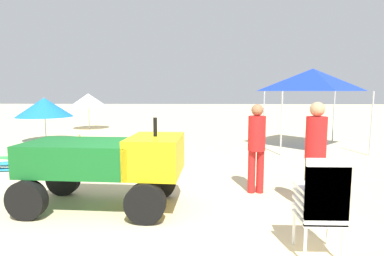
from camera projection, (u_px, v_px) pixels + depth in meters
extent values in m
plane|color=beige|center=(138.00, 221.00, 4.59)|extent=(80.00, 80.00, 0.00)
cube|color=#146023|center=(83.00, 157.00, 5.03)|extent=(1.86, 1.19, 0.50)
cube|color=yellow|center=(156.00, 155.00, 4.93)|extent=(0.86, 1.14, 0.60)
cylinder|color=black|center=(155.00, 127.00, 4.87)|extent=(0.06, 0.06, 0.30)
cylinder|color=black|center=(159.00, 181.00, 5.55)|extent=(0.61, 0.21, 0.60)
cylinder|color=black|center=(145.00, 204.00, 4.46)|extent=(0.61, 0.21, 0.60)
cylinder|color=black|center=(63.00, 179.00, 5.70)|extent=(0.61, 0.21, 0.60)
cylinder|color=black|center=(27.00, 200.00, 4.61)|extent=(0.61, 0.21, 0.60)
cube|color=white|center=(318.00, 218.00, 3.61)|extent=(0.48, 0.48, 0.04)
cube|color=white|center=(327.00, 209.00, 3.37)|extent=(0.48, 0.04, 0.40)
cube|color=white|center=(318.00, 211.00, 3.60)|extent=(0.48, 0.48, 0.04)
cube|color=white|center=(327.00, 201.00, 3.36)|extent=(0.48, 0.04, 0.40)
cube|color=white|center=(319.00, 203.00, 3.59)|extent=(0.48, 0.48, 0.04)
cube|color=white|center=(327.00, 193.00, 3.35)|extent=(0.48, 0.04, 0.40)
cube|color=white|center=(319.00, 196.00, 3.58)|extent=(0.48, 0.48, 0.04)
cube|color=white|center=(328.00, 185.00, 3.34)|extent=(0.48, 0.04, 0.40)
cube|color=white|center=(320.00, 188.00, 3.57)|extent=(0.48, 0.48, 0.04)
cube|color=white|center=(328.00, 177.00, 3.33)|extent=(0.48, 0.04, 0.40)
cylinder|color=white|center=(328.00, 229.00, 3.84)|extent=(0.04, 0.04, 0.42)
cylinder|color=white|center=(294.00, 228.00, 3.85)|extent=(0.04, 0.04, 0.42)
cylinder|color=white|center=(343.00, 246.00, 3.42)|extent=(0.04, 0.04, 0.42)
cylinder|color=white|center=(305.00, 245.00, 3.44)|extent=(0.04, 0.04, 0.42)
ellipsoid|color=#268CCC|center=(25.00, 169.00, 7.50)|extent=(2.45, 0.70, 0.08)
ellipsoid|color=white|center=(19.00, 166.00, 7.44)|extent=(2.40, 0.30, 0.08)
ellipsoid|color=#268CCC|center=(24.00, 163.00, 7.42)|extent=(2.32, 0.67, 0.08)
ellipsoid|color=green|center=(31.00, 158.00, 7.54)|extent=(2.14, 0.42, 0.08)
cylinder|color=black|center=(309.00, 185.00, 4.95)|extent=(0.14, 0.14, 0.85)
cylinder|color=black|center=(319.00, 185.00, 4.94)|extent=(0.14, 0.14, 0.85)
cylinder|color=red|center=(316.00, 138.00, 4.85)|extent=(0.32, 0.32, 0.67)
sphere|color=tan|center=(317.00, 109.00, 4.80)|extent=(0.23, 0.23, 0.23)
cylinder|color=red|center=(252.00, 172.00, 5.81)|extent=(0.14, 0.14, 0.81)
cylinder|color=red|center=(260.00, 172.00, 5.81)|extent=(0.14, 0.14, 0.81)
cylinder|color=red|center=(257.00, 133.00, 5.72)|extent=(0.32, 0.32, 0.64)
sphere|color=#9E6B47|center=(257.00, 110.00, 5.67)|extent=(0.22, 0.22, 0.22)
cylinder|color=#B2B2B7|center=(281.00, 123.00, 9.16)|extent=(0.05, 0.05, 1.91)
cylinder|color=#B2B2B7|center=(371.00, 124.00, 9.07)|extent=(0.05, 0.05, 1.91)
cylinder|color=#B2B2B7|center=(264.00, 116.00, 11.77)|extent=(0.05, 0.05, 1.91)
cylinder|color=#B2B2B7|center=(334.00, 116.00, 11.68)|extent=(0.05, 0.05, 1.91)
pyramid|color=#1938BF|center=(313.00, 80.00, 10.26)|extent=(2.63, 2.63, 0.74)
cylinder|color=beige|center=(89.00, 112.00, 15.36)|extent=(0.04, 0.04, 1.78)
cone|color=white|center=(88.00, 100.00, 15.29)|extent=(1.86, 1.86, 0.65)
cylinder|color=beige|center=(45.00, 120.00, 11.60)|extent=(0.04, 0.04, 1.66)
cone|color=blue|center=(44.00, 107.00, 11.54)|extent=(2.04, 2.04, 0.72)
cone|color=orange|center=(80.00, 141.00, 10.29)|extent=(0.35, 0.35, 0.49)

